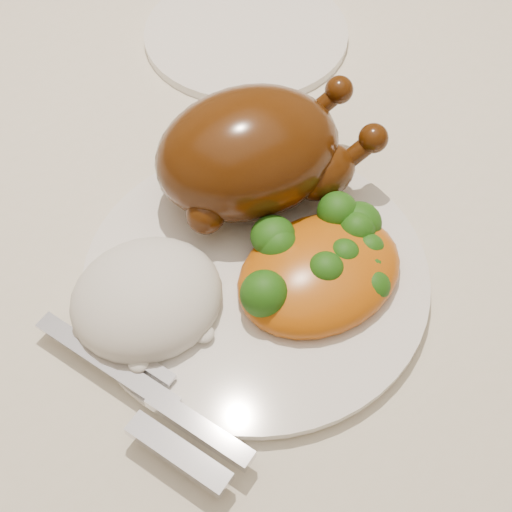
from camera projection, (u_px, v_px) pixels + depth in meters
floor at (189, 442)px, 1.27m from camera, size 4.00×4.00×0.00m
dining_table at (139, 198)px, 0.73m from camera, size 1.60×0.90×0.76m
tablecloth at (129, 147)px, 0.67m from camera, size 1.73×1.03×0.18m
dinner_plate at (256, 276)px, 0.54m from camera, size 0.31×0.31×0.01m
side_plate at (246, 34)px, 0.72m from camera, size 0.25×0.25×0.01m
roast_chicken at (254, 152)px, 0.55m from camera, size 0.19×0.15×0.09m
rice_mound at (147, 299)px, 0.51m from camera, size 0.13×0.12×0.06m
mac_and_cheese at (323, 262)px, 0.53m from camera, size 0.14×0.11×0.05m
cutlery at (164, 412)px, 0.47m from camera, size 0.06×0.18×0.01m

